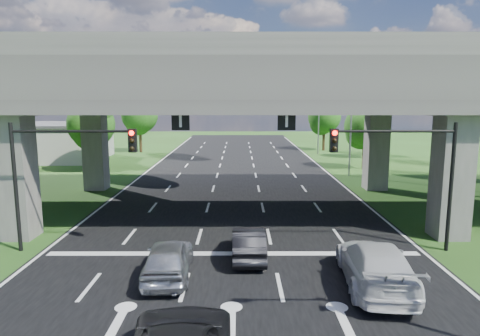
{
  "coord_description": "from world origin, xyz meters",
  "views": [
    {
      "loc": [
        0.27,
        -15.22,
        7.01
      ],
      "look_at": [
        0.31,
        8.21,
        3.25
      ],
      "focal_mm": 32.0,
      "sensor_mm": 36.0,
      "label": 1
    }
  ],
  "objects_px": {
    "streetlight_beyond": "(316,109)",
    "car_dark": "(248,243)",
    "signal_right": "(406,163)",
    "streetlight_far": "(347,112)",
    "car_white": "(375,264)",
    "car_silver": "(168,259)",
    "signal_left": "(61,163)"
  },
  "relations": [
    {
      "from": "streetlight_beyond",
      "to": "car_dark",
      "type": "distance_m",
      "value": 38.53
    },
    {
      "from": "car_dark",
      "to": "signal_right",
      "type": "bearing_deg",
      "value": -173.53
    },
    {
      "from": "streetlight_far",
      "to": "streetlight_beyond",
      "type": "distance_m",
      "value": 16.0
    },
    {
      "from": "streetlight_beyond",
      "to": "car_white",
      "type": "xyz_separation_m",
      "value": [
        -4.7,
        -39.9,
        -4.98
      ]
    },
    {
      "from": "car_silver",
      "to": "car_white",
      "type": "height_order",
      "value": "car_white"
    },
    {
      "from": "car_white",
      "to": "signal_right",
      "type": "bearing_deg",
      "value": -117.02
    },
    {
      "from": "car_silver",
      "to": "signal_left",
      "type": "bearing_deg",
      "value": -32.13
    },
    {
      "from": "car_silver",
      "to": "streetlight_far",
      "type": "bearing_deg",
      "value": -121.02
    },
    {
      "from": "streetlight_beyond",
      "to": "car_silver",
      "type": "relative_size",
      "value": 2.25
    },
    {
      "from": "signal_right",
      "to": "car_silver",
      "type": "distance_m",
      "value": 11.32
    },
    {
      "from": "signal_left",
      "to": "car_white",
      "type": "relative_size",
      "value": 1.04
    },
    {
      "from": "signal_right",
      "to": "streetlight_far",
      "type": "relative_size",
      "value": 0.6
    },
    {
      "from": "car_dark",
      "to": "car_white",
      "type": "relative_size",
      "value": 0.7
    },
    {
      "from": "car_dark",
      "to": "car_white",
      "type": "height_order",
      "value": "car_white"
    },
    {
      "from": "streetlight_far",
      "to": "car_white",
      "type": "distance_m",
      "value": 24.86
    },
    {
      "from": "signal_right",
      "to": "car_dark",
      "type": "distance_m",
      "value": 8.02
    },
    {
      "from": "car_dark",
      "to": "car_white",
      "type": "distance_m",
      "value": 5.56
    },
    {
      "from": "car_silver",
      "to": "car_dark",
      "type": "distance_m",
      "value": 3.82
    },
    {
      "from": "signal_left",
      "to": "streetlight_beyond",
      "type": "distance_m",
      "value": 40.3
    },
    {
      "from": "signal_right",
      "to": "signal_left",
      "type": "bearing_deg",
      "value": 180.0
    },
    {
      "from": "signal_right",
      "to": "streetlight_beyond",
      "type": "relative_size",
      "value": 0.6
    },
    {
      "from": "streetlight_far",
      "to": "car_white",
      "type": "height_order",
      "value": "streetlight_far"
    },
    {
      "from": "car_dark",
      "to": "car_silver",
      "type": "bearing_deg",
      "value": 32.02
    },
    {
      "from": "signal_right",
      "to": "streetlight_beyond",
      "type": "xyz_separation_m",
      "value": [
        2.27,
        36.06,
        1.66
      ]
    },
    {
      "from": "signal_right",
      "to": "signal_left",
      "type": "height_order",
      "value": "same"
    },
    {
      "from": "streetlight_far",
      "to": "streetlight_beyond",
      "type": "xyz_separation_m",
      "value": [
        0.0,
        16.0,
        0.0
      ]
    },
    {
      "from": "signal_left",
      "to": "streetlight_beyond",
      "type": "bearing_deg",
      "value": 63.57
    },
    {
      "from": "car_silver",
      "to": "car_white",
      "type": "bearing_deg",
      "value": 171.81
    },
    {
      "from": "car_silver",
      "to": "streetlight_beyond",
      "type": "bearing_deg",
      "value": -110.24
    },
    {
      "from": "signal_right",
      "to": "streetlight_far",
      "type": "xyz_separation_m",
      "value": [
        2.27,
        20.06,
        1.66
      ]
    },
    {
      "from": "streetlight_beyond",
      "to": "car_white",
      "type": "height_order",
      "value": "streetlight_beyond"
    },
    {
      "from": "car_dark",
      "to": "streetlight_far",
      "type": "bearing_deg",
      "value": -115.22
    }
  ]
}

